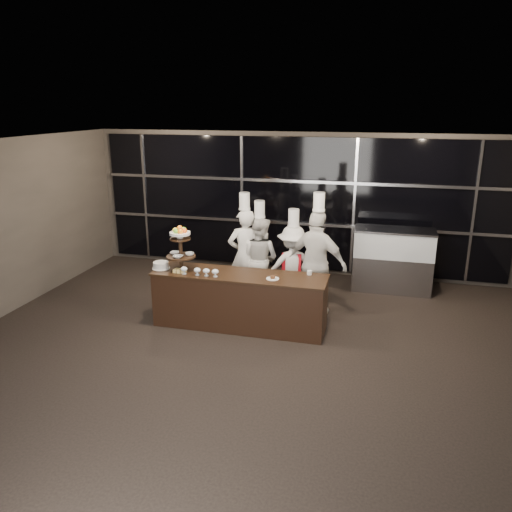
% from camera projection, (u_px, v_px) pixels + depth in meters
% --- Properties ---
extents(room, '(10.00, 10.00, 10.00)m').
position_uv_depth(room, '(225.00, 281.00, 6.00)').
color(room, black).
rests_on(room, ground).
extents(window_wall, '(8.60, 0.10, 2.80)m').
position_uv_depth(window_wall, '(297.00, 204.00, 10.57)').
color(window_wall, black).
rests_on(window_wall, ground).
extents(buffet_counter, '(2.84, 0.74, 0.92)m').
position_uv_depth(buffet_counter, '(240.00, 300.00, 8.17)').
color(buffet_counter, black).
rests_on(buffet_counter, ground).
extents(display_stand, '(0.48, 0.48, 0.74)m').
position_uv_depth(display_stand, '(180.00, 245.00, 8.15)').
color(display_stand, black).
rests_on(display_stand, buffet_counter).
extents(compotes, '(0.64, 0.11, 0.12)m').
position_uv_depth(compotes, '(201.00, 271.00, 7.95)').
color(compotes, silver).
rests_on(compotes, buffet_counter).
extents(layer_cake, '(0.30, 0.30, 0.11)m').
position_uv_depth(layer_cake, '(161.00, 265.00, 8.29)').
color(layer_cake, white).
rests_on(layer_cake, buffet_counter).
extents(pastry_squares, '(0.20, 0.13, 0.05)m').
position_uv_depth(pastry_squares, '(180.00, 271.00, 8.10)').
color(pastry_squares, '#EFCF75').
rests_on(pastry_squares, buffet_counter).
extents(small_plate, '(0.20, 0.20, 0.05)m').
position_uv_depth(small_plate, '(273.00, 278.00, 7.80)').
color(small_plate, white).
rests_on(small_plate, buffet_counter).
extents(chef_cup, '(0.08, 0.08, 0.07)m').
position_uv_depth(chef_cup, '(309.00, 273.00, 7.99)').
color(chef_cup, white).
rests_on(chef_cup, buffet_counter).
extents(display_case, '(1.52, 0.66, 1.24)m').
position_uv_depth(display_case, '(393.00, 257.00, 9.73)').
color(display_case, '#A5A5AA').
rests_on(display_case, ground).
extents(chef_a, '(0.75, 0.67, 2.03)m').
position_uv_depth(chef_a, '(245.00, 254.00, 9.21)').
color(chef_a, white).
rests_on(chef_a, ground).
extents(chef_b, '(0.92, 0.81, 1.88)m').
position_uv_depth(chef_b, '(259.00, 258.00, 9.25)').
color(chef_b, silver).
rests_on(chef_b, ground).
extents(chef_c, '(1.08, 0.79, 1.80)m').
position_uv_depth(chef_c, '(293.00, 266.00, 8.92)').
color(chef_c, white).
rests_on(chef_c, ground).
extents(chef_d, '(1.18, 0.77, 2.16)m').
position_uv_depth(chef_d, '(317.00, 263.00, 8.49)').
color(chef_d, silver).
rests_on(chef_d, ground).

